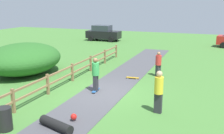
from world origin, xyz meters
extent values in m
plane|color=#427533|center=(0.00, 0.00, 0.00)|extent=(60.00, 60.00, 0.00)
cube|color=#47474C|center=(0.00, 0.00, 0.01)|extent=(2.40, 28.00, 0.02)
cube|color=olive|center=(-2.60, -3.86, 0.55)|extent=(0.12, 0.12, 1.10)
cube|color=olive|center=(-2.60, -1.29, 0.55)|extent=(0.12, 0.12, 1.10)
cube|color=olive|center=(-2.60, 1.29, 0.55)|extent=(0.12, 0.12, 1.10)
cube|color=olive|center=(-2.60, 3.86, 0.55)|extent=(0.12, 0.12, 1.10)
cube|color=olive|center=(-2.60, 6.43, 0.55)|extent=(0.12, 0.12, 1.10)
cube|color=olive|center=(-2.60, 9.00, 0.55)|extent=(0.12, 0.12, 1.10)
cube|color=olive|center=(-2.60, 0.00, 0.50)|extent=(0.08, 18.00, 0.09)
cube|color=olive|center=(-2.60, 0.00, 0.95)|extent=(0.08, 18.00, 0.09)
ellipsoid|color=#286023|center=(-6.50, 1.67, 1.03)|extent=(4.60, 5.51, 2.06)
cylinder|color=black|center=(-1.80, -5.25, 0.45)|extent=(0.56, 0.56, 0.90)
cube|color=#265999|center=(-0.44, -0.03, 0.09)|extent=(0.25, 0.81, 0.02)
cylinder|color=silver|center=(-0.53, 0.24, 0.05)|extent=(0.03, 0.06, 0.06)
cylinder|color=silver|center=(-0.38, 0.25, 0.05)|extent=(0.03, 0.06, 0.06)
cylinder|color=silver|center=(-0.50, -0.32, 0.05)|extent=(0.03, 0.06, 0.06)
cylinder|color=silver|center=(-0.35, -0.31, 0.05)|extent=(0.03, 0.06, 0.06)
cube|color=#2D2D33|center=(-0.44, -0.03, 0.52)|extent=(0.22, 0.33, 0.83)
cylinder|color=green|center=(-0.44, -0.03, 1.27)|extent=(0.40, 0.40, 0.69)
sphere|color=brown|center=(-0.44, -0.03, 1.74)|extent=(0.25, 0.25, 0.25)
cylinder|color=black|center=(-0.04, -4.53, 0.20)|extent=(1.61, 0.82, 0.36)
sphere|color=red|center=(0.24, -3.66, 0.20)|extent=(0.26, 0.26, 0.26)
cube|color=#BF8C19|center=(0.70, 3.03, 0.09)|extent=(0.81, 0.25, 0.02)
cylinder|color=silver|center=(0.97, 3.12, 0.05)|extent=(0.06, 0.03, 0.06)
cylinder|color=silver|center=(0.98, 2.97, 0.05)|extent=(0.06, 0.03, 0.06)
cylinder|color=silver|center=(0.41, 3.09, 0.05)|extent=(0.06, 0.03, 0.06)
cylinder|color=silver|center=(0.42, 2.94, 0.05)|extent=(0.06, 0.03, 0.06)
cube|color=#2D2D33|center=(2.05, 4.24, 0.38)|extent=(0.33, 0.38, 0.76)
cylinder|color=red|center=(2.05, 4.24, 1.08)|extent=(0.51, 0.51, 0.63)
sphere|color=#9E704C|center=(2.05, 4.24, 1.51)|extent=(0.23, 0.23, 0.23)
cube|color=#2D2D33|center=(3.24, -1.58, 0.44)|extent=(0.34, 0.23, 0.89)
cylinder|color=yellow|center=(3.24, -1.58, 1.26)|extent=(0.42, 0.42, 0.74)
sphere|color=tan|center=(3.24, -1.58, 1.76)|extent=(0.27, 0.27, 0.27)
cube|color=black|center=(-7.64, 18.06, 0.77)|extent=(4.21, 1.72, 0.90)
cube|color=#2D333D|center=(-7.84, 18.07, 1.57)|extent=(2.21, 1.57, 0.70)
cylinder|color=black|center=(-6.28, 18.94, 0.32)|extent=(0.64, 0.24, 0.64)
cylinder|color=black|center=(-6.29, 17.18, 0.32)|extent=(0.64, 0.24, 0.64)
cylinder|color=black|center=(-8.98, 18.95, 0.32)|extent=(0.64, 0.24, 0.64)
cylinder|color=black|center=(-8.99, 17.19, 0.32)|extent=(0.64, 0.24, 0.64)
cylinder|color=black|center=(6.24, 17.42, 0.32)|extent=(0.67, 0.34, 0.64)
camera|label=1|loc=(5.24, -12.30, 4.69)|focal=42.38mm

